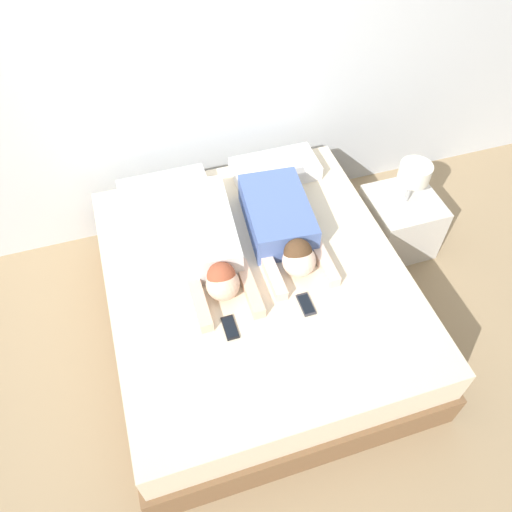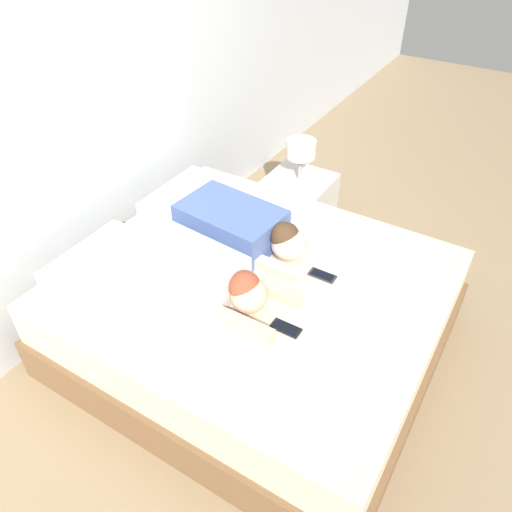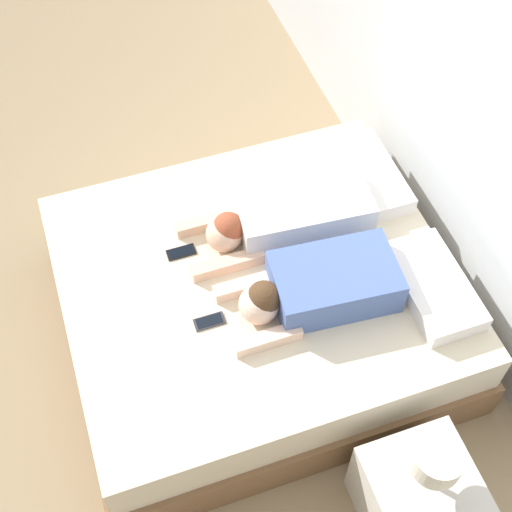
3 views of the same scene
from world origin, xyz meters
TOP-DOWN VIEW (x-y plane):
  - ground_plane at (0.00, 0.00)m, footprint 12.00×12.00m
  - wall_back at (0.00, 1.16)m, footprint 12.00×0.06m
  - bed at (0.00, 0.00)m, footprint 1.79×2.01m
  - pillow_head_left at (-0.39, 0.79)m, footprint 0.59×0.31m
  - pillow_head_right at (0.39, 0.79)m, footprint 0.59×0.31m
  - person_left at (-0.22, 0.24)m, footprint 0.40×1.02m
  - person_right at (0.24, 0.22)m, footprint 0.43×0.88m
  - cell_phone_left at (-0.25, -0.33)m, footprint 0.07×0.15m
  - cell_phone_right at (0.20, -0.31)m, footprint 0.07×0.15m
  - nightstand at (1.22, 0.36)m, footprint 0.47×0.47m

SIDE VIEW (x-z plane):
  - ground_plane at x=0.00m, z-range 0.00..0.00m
  - nightstand at x=1.22m, z-range -0.13..0.64m
  - bed at x=0.00m, z-range 0.00..0.54m
  - cell_phone_left at x=-0.25m, z-range 0.55..0.56m
  - cell_phone_right at x=0.20m, z-range 0.55..0.56m
  - pillow_head_left at x=-0.39m, z-range 0.55..0.65m
  - pillow_head_right at x=0.39m, z-range 0.55..0.65m
  - person_left at x=-0.22m, z-range 0.54..0.76m
  - person_right at x=0.24m, z-range 0.54..0.76m
  - wall_back at x=0.00m, z-range 0.00..2.60m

